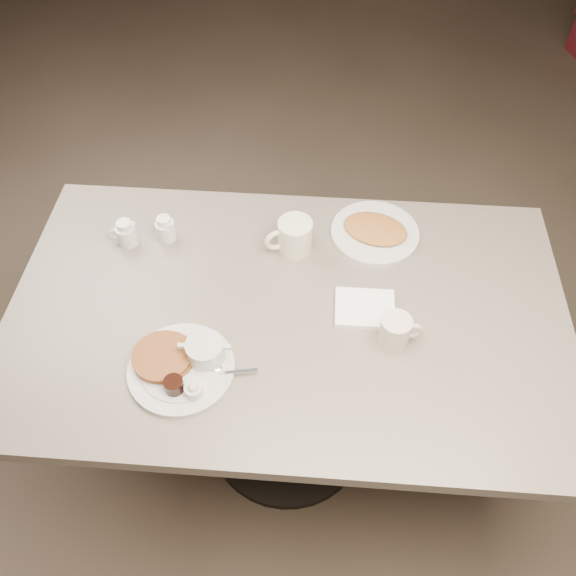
# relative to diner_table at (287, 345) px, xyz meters

# --- Properties ---
(room) EXTENTS (7.04, 8.04, 2.84)m
(room) POSITION_rel_diner_table_xyz_m (0.00, 0.00, 0.82)
(room) COLOR #4C3F33
(room) RESTS_ON ground
(diner_table) EXTENTS (1.50, 0.90, 0.75)m
(diner_table) POSITION_rel_diner_table_xyz_m (0.00, 0.00, 0.00)
(diner_table) COLOR slate
(diner_table) RESTS_ON ground
(main_plate) EXTENTS (0.33, 0.28, 0.07)m
(main_plate) POSITION_rel_diner_table_xyz_m (-0.24, -0.20, 0.19)
(main_plate) COLOR #BAB9B6
(main_plate) RESTS_ON diner_table
(coffee_mug_near) EXTENTS (0.11, 0.09, 0.09)m
(coffee_mug_near) POSITION_rel_diner_table_xyz_m (0.28, -0.08, 0.22)
(coffee_mug_near) COLOR beige
(coffee_mug_near) RESTS_ON diner_table
(napkin) EXTENTS (0.16, 0.13, 0.02)m
(napkin) POSITION_rel_diner_table_xyz_m (0.21, 0.01, 0.18)
(napkin) COLOR white
(napkin) RESTS_ON diner_table
(coffee_mug_far) EXTENTS (0.15, 0.13, 0.10)m
(coffee_mug_far) POSITION_rel_diner_table_xyz_m (0.00, 0.23, 0.22)
(coffee_mug_far) COLOR #F1EACD
(coffee_mug_far) RESTS_ON diner_table
(creamer_left) EXTENTS (0.09, 0.07, 0.08)m
(creamer_left) POSITION_rel_diner_table_xyz_m (-0.48, 0.21, 0.21)
(creamer_left) COLOR silver
(creamer_left) RESTS_ON diner_table
(creamer_right) EXTENTS (0.07, 0.08, 0.08)m
(creamer_right) POSITION_rel_diner_table_xyz_m (-0.37, 0.24, 0.21)
(creamer_right) COLOR silver
(creamer_right) RESTS_ON diner_table
(hash_plate) EXTENTS (0.33, 0.33, 0.04)m
(hash_plate) POSITION_rel_diner_table_xyz_m (0.24, 0.30, 0.18)
(hash_plate) COLOR silver
(hash_plate) RESTS_ON diner_table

